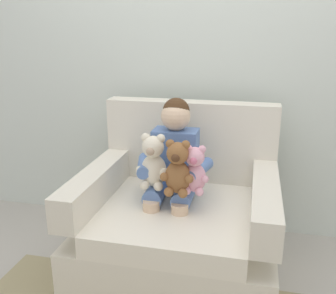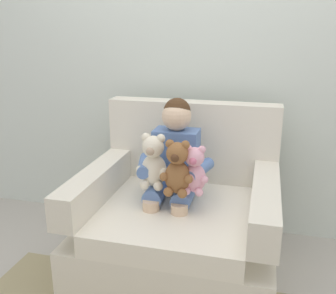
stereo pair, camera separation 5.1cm
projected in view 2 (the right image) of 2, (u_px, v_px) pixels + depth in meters
name	position (u px, v px, depth m)	size (l,w,h in m)	color
ground_plane	(178.00, 271.00, 2.30)	(8.00, 8.00, 0.00)	#ADA89E
back_wall	(202.00, 45.00, 2.55)	(6.00, 0.10, 2.60)	silver
armchair	(180.00, 223.00, 2.25)	(1.09, 0.95, 0.97)	silver
seated_child	(174.00, 163.00, 2.19)	(0.45, 0.39, 0.82)	#597AB7
plush_pink	(194.00, 171.00, 2.01)	(0.16, 0.13, 0.27)	#EAA8BC
plush_brown	(177.00, 169.00, 2.00)	(0.18, 0.15, 0.30)	brown
plush_cream	(153.00, 163.00, 2.09)	(0.18, 0.15, 0.31)	silver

